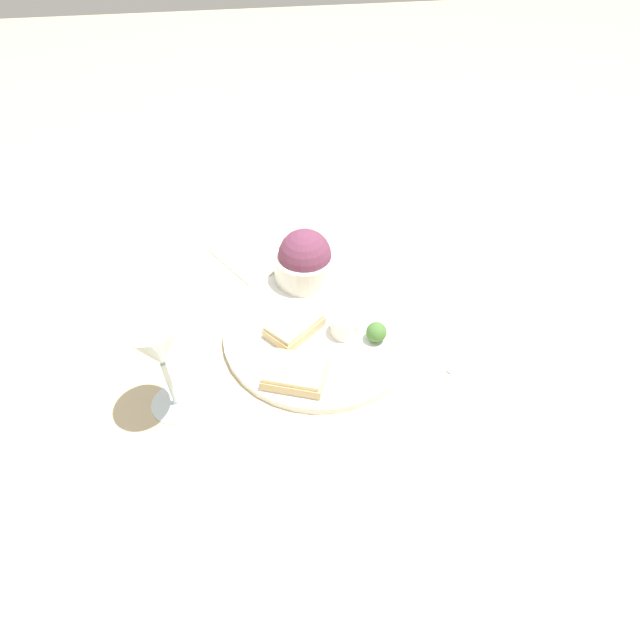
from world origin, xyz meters
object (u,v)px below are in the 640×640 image
sauce_ramekin (345,325)px  fork (482,344)px  cheese_toast_near (295,373)px  cheese_toast_far (294,325)px  napkin (254,252)px  wine_glass (157,347)px  salad_bowl (305,260)px

sauce_ramekin → fork: sauce_ramekin is taller
cheese_toast_near → cheese_toast_far: size_ratio=1.01×
cheese_toast_far → napkin: (-0.06, 0.24, -0.02)m
sauce_ramekin → cheese_toast_far: size_ratio=0.43×
cheese_toast_near → fork: bearing=5.8°
wine_glass → fork: (0.50, 0.04, -0.13)m
cheese_toast_far → salad_bowl: bearing=74.8°
cheese_toast_near → fork: cheese_toast_near is taller
fork → salad_bowl: bearing=143.6°
salad_bowl → cheese_toast_far: (-0.04, -0.13, -0.03)m
sauce_ramekin → cheese_toast_near: 0.12m
cheese_toast_far → fork: 0.32m
napkin → cheese_toast_far: bearing=-76.8°
napkin → fork: bearing=-40.1°
sauce_ramekin → cheese_toast_far: (-0.08, 0.02, -0.01)m
wine_glass → napkin: bearing=68.5°
cheese_toast_near → napkin: cheese_toast_near is taller
napkin → fork: 0.48m
cheese_toast_far → fork: cheese_toast_far is taller
sauce_ramekin → wine_glass: bearing=-161.3°
sauce_ramekin → fork: size_ratio=0.31×
cheese_toast_far → wine_glass: bearing=-149.8°
salad_bowl → napkin: size_ratio=0.57×
cheese_toast_near → wine_glass: wine_glass is taller
sauce_ramekin → fork: bearing=-12.6°
cheese_toast_far → fork: size_ratio=0.71×
sauce_ramekin → napkin: bearing=118.5°
wine_glass → cheese_toast_far: bearing=30.2°
wine_glass → fork: bearing=4.9°
cheese_toast_near → cheese_toast_far: same height
cheese_toast_near → fork: size_ratio=0.72×
cheese_toast_far → napkin: size_ratio=0.54×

